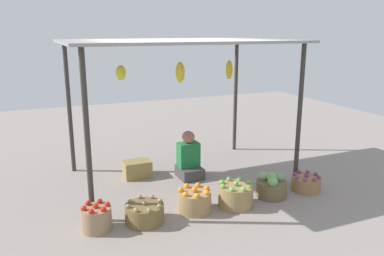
% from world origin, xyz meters
% --- Properties ---
extents(ground_plane, '(14.00, 14.00, 0.00)m').
position_xyz_m(ground_plane, '(0.00, 0.00, 0.00)').
color(ground_plane, gray).
extents(market_stall_structure, '(3.45, 2.26, 2.21)m').
position_xyz_m(market_stall_structure, '(-0.00, -0.00, 2.05)').
color(market_stall_structure, '#38332D').
rests_on(market_stall_structure, ground).
extents(vendor_person, '(0.36, 0.44, 0.78)m').
position_xyz_m(vendor_person, '(0.13, -0.07, 0.30)').
color(vendor_person, '#403D3F').
rests_on(vendor_person, ground).
extents(basket_red_tomatoes, '(0.36, 0.36, 0.35)m').
position_xyz_m(basket_red_tomatoes, '(-1.57, -1.24, 0.15)').
color(basket_red_tomatoes, '#967656').
rests_on(basket_red_tomatoes, ground).
extents(basket_potatoes, '(0.49, 0.49, 0.29)m').
position_xyz_m(basket_potatoes, '(-0.98, -1.28, 0.12)').
color(basket_potatoes, brown).
rests_on(basket_potatoes, ground).
extents(basket_oranges, '(0.45, 0.45, 0.34)m').
position_xyz_m(basket_oranges, '(-0.28, -1.25, 0.15)').
color(basket_oranges, '#A28053').
rests_on(basket_oranges, ground).
extents(basket_green_apples, '(0.48, 0.48, 0.36)m').
position_xyz_m(basket_green_apples, '(0.30, -1.33, 0.16)').
color(basket_green_apples, '#987B4D').
rests_on(basket_green_apples, ground).
extents(basket_cabbages, '(0.44, 0.44, 0.37)m').
position_xyz_m(basket_cabbages, '(0.93, -1.26, 0.16)').
color(basket_cabbages, brown).
rests_on(basket_cabbages, ground).
extents(basket_purple_onions, '(0.43, 0.43, 0.27)m').
position_xyz_m(basket_purple_onions, '(1.55, -1.27, 0.11)').
color(basket_purple_onions, '#987147').
rests_on(basket_purple_onions, ground).
extents(wooden_crate_near_vendor, '(0.44, 0.30, 0.27)m').
position_xyz_m(wooden_crate_near_vendor, '(-0.65, 0.27, 0.14)').
color(wooden_crate_near_vendor, olive).
rests_on(wooden_crate_near_vendor, ground).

